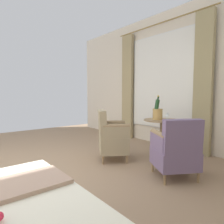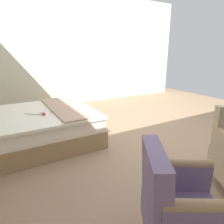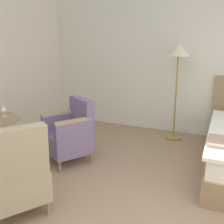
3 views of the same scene
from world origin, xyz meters
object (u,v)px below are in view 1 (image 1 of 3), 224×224
(wine_glass_near_edge, at_px, (168,114))
(armchair_facing_bed, at_px, (111,137))
(side_table_round, at_px, (162,133))
(wine_glass_near_bucket, at_px, (167,115))
(armchair_by_window, at_px, (176,150))
(champagne_bucket, at_px, (157,112))

(wine_glass_near_edge, height_order, armchair_facing_bed, armchair_facing_bed)
(side_table_round, bearing_deg, armchair_facing_bed, -30.04)
(wine_glass_near_bucket, xyz_separation_m, armchair_facing_bed, (0.78, -0.65, -0.40))
(wine_glass_near_bucket, xyz_separation_m, wine_glass_near_edge, (-0.24, -0.14, -0.01))
(armchair_by_window, xyz_separation_m, armchair_facing_bed, (0.20, -1.23, 0.02))
(champagne_bucket, bearing_deg, side_table_round, 114.70)
(side_table_round, distance_m, wine_glass_near_edge, 0.40)
(side_table_round, xyz_separation_m, champagne_bucket, (0.04, -0.08, 0.41))
(wine_glass_near_bucket, height_order, armchair_by_window, armchair_by_window)
(champagne_bucket, relative_size, wine_glass_near_edge, 3.52)
(side_table_round, height_order, armchair_by_window, armchair_by_window)
(side_table_round, bearing_deg, champagne_bucket, -65.30)
(wine_glass_near_bucket, height_order, wine_glass_near_edge, wine_glass_near_bucket)
(wine_glass_near_edge, bearing_deg, wine_glass_near_bucket, 31.46)
(armchair_facing_bed, bearing_deg, champagne_bucket, 153.17)
(wine_glass_near_bucket, bearing_deg, armchair_facing_bed, -39.55)
(champagne_bucket, bearing_deg, wine_glass_near_edge, 156.11)
(side_table_round, xyz_separation_m, armchair_facing_bed, (0.85, -0.49, -0.03))
(armchair_by_window, bearing_deg, wine_glass_near_bucket, -135.13)
(wine_glass_near_edge, height_order, armchair_by_window, armchair_by_window)
(wine_glass_near_edge, bearing_deg, armchair_by_window, 41.51)
(side_table_round, bearing_deg, armchair_by_window, 48.53)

